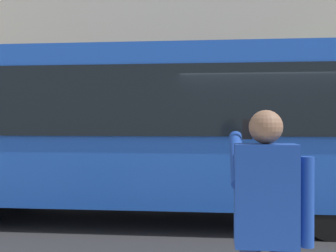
# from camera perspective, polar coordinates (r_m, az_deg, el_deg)

# --- Properties ---
(ground_plane) EXTENTS (60.00, 60.00, 0.00)m
(ground_plane) POSITION_cam_1_polar(r_m,az_deg,el_deg) (8.09, 11.16, -12.10)
(ground_plane) COLOR #232326
(red_bus) EXTENTS (9.05, 2.54, 3.08)m
(red_bus) POSITION_cam_1_polar(r_m,az_deg,el_deg) (8.19, -3.12, -0.05)
(red_bus) COLOR #1947AD
(red_bus) RESTS_ON ground_plane
(pedestrian_photographer) EXTENTS (0.53, 0.52, 1.70)m
(pedestrian_photographer) POSITION_cam_1_polar(r_m,az_deg,el_deg) (3.06, 12.25, -11.39)
(pedestrian_photographer) COLOR #1E2347
(pedestrian_photographer) RESTS_ON sidewalk_curb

